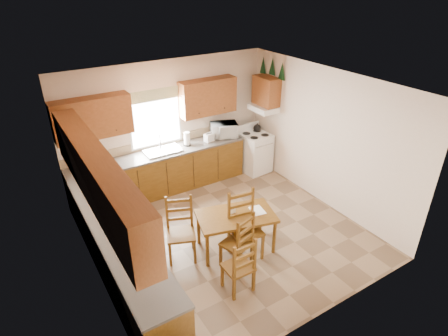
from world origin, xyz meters
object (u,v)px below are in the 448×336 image
stove (255,153)px  dining_table (236,231)px  chair_near_left (238,264)px  chair_far_right (246,227)px  chair_far_left (181,231)px  chair_near_right (237,240)px  microwave (224,130)px

stove → dining_table: bearing=-137.0°
chair_near_left → stove: bearing=-129.2°
stove → chair_far_right: size_ratio=0.79×
stove → chair_far_left: size_ratio=0.84×
stove → chair_near_right: size_ratio=0.90×
microwave → chair_far_left: bearing=-113.7°
microwave → chair_near_left: 3.68m
stove → dining_table: (-1.94, -2.12, -0.11)m
chair_near_left → chair_near_right: chair_near_right is taller
microwave → chair_far_right: microwave is taller
microwave → chair_far_right: bearing=-93.4°
dining_table → chair_far_right: chair_far_right is taller
stove → microwave: (-0.69, 0.27, 0.63)m
microwave → chair_far_left: microwave is taller
stove → chair_near_left: size_ratio=0.94×
chair_near_right → chair_far_left: 0.91m
stove → chair_near_right: (-2.17, -2.48, 0.05)m
microwave → chair_near_left: bearing=-97.2°
stove → chair_far_left: (-2.83, -1.85, 0.09)m
stove → chair_near_right: bearing=-135.7°
chair_far_right → stove: bearing=59.1°
chair_near_right → chair_far_left: bearing=-61.2°
microwave → chair_near_right: microwave is taller
dining_table → chair_far_left: bearing=178.2°
chair_near_right → chair_far_left: chair_far_left is taller
chair_far_right → chair_near_right: bearing=-147.8°
chair_near_left → chair_far_left: size_ratio=0.89×
microwave → chair_far_left: size_ratio=0.50×
microwave → dining_table: bearing=-96.2°
microwave → chair_far_right: size_ratio=0.47×
stove → chair_far_right: bearing=-133.5°
dining_table → chair_near_right: bearing=-107.2°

